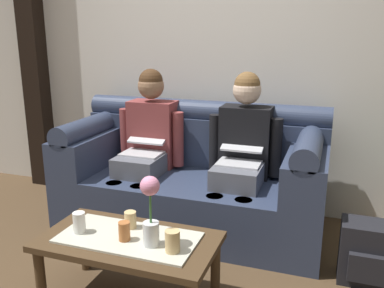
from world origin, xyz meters
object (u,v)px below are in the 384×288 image
at_px(flower_vase, 150,209).
at_px(cup_far_left, 125,231).
at_px(person_left, 147,140).
at_px(backpack_right, 370,254).
at_px(person_right, 242,149).
at_px(coffee_table, 129,247).
at_px(cup_near_left, 172,241).
at_px(couch, 193,179).
at_px(cup_far_center, 79,223).
at_px(cup_near_right, 130,220).

xyz_separation_m(flower_vase, cup_far_left, (-0.15, 0.00, -0.15)).
xyz_separation_m(person_left, backpack_right, (1.68, -0.43, -0.47)).
bearing_deg(cup_far_left, person_left, 109.23).
bearing_deg(person_right, cup_far_left, -108.86).
bearing_deg(coffee_table, cup_near_left, -13.21).
bearing_deg(couch, backpack_right, -18.40).
bearing_deg(flower_vase, cup_far_center, -179.81).
relative_size(person_left, backpack_right, 3.16).
height_order(coffee_table, flower_vase, flower_vase).
bearing_deg(couch, person_right, -0.38).
bearing_deg(person_right, cup_near_left, -94.97).
distance_m(person_left, person_right, 0.78).
distance_m(person_right, cup_near_left, 1.17).
relative_size(flower_vase, cup_near_right, 3.91).
bearing_deg(coffee_table, cup_far_left, -84.57).
relative_size(coffee_table, cup_far_center, 8.27).
bearing_deg(coffee_table, flower_vase, -15.13).
bearing_deg(cup_near_left, cup_near_right, 152.74).
xyz_separation_m(flower_vase, cup_near_right, (-0.20, 0.14, -0.15)).
xyz_separation_m(person_right, cup_far_center, (-0.67, -1.13, -0.19)).
distance_m(person_left, coffee_table, 1.19).
bearing_deg(coffee_table, cup_far_center, -171.02).
bearing_deg(backpack_right, flower_vase, -148.14).
bearing_deg(cup_near_left, backpack_right, 36.04).
bearing_deg(cup_near_right, person_left, 109.63).
distance_m(person_right, cup_far_center, 1.32).
xyz_separation_m(person_right, backpack_right, (0.90, -0.43, -0.47)).
bearing_deg(cup_near_left, person_right, 85.03).
relative_size(couch, person_left, 1.65).
bearing_deg(person_right, couch, 179.62).
bearing_deg(cup_far_center, backpack_right, 24.15).
relative_size(couch, cup_near_left, 17.46).
xyz_separation_m(person_left, coffee_table, (0.39, -1.08, -0.31)).
relative_size(person_right, cup_far_left, 11.66).
distance_m(person_right, flower_vase, 1.15).
relative_size(cup_near_left, cup_far_center, 0.98).
bearing_deg(cup_near_left, cup_far_center, 177.64).
distance_m(couch, cup_far_center, 1.17).
relative_size(coffee_table, flower_vase, 2.56).
bearing_deg(cup_far_center, cup_near_right, 30.86).
bearing_deg(person_left, flower_vase, -64.09).
xyz_separation_m(couch, cup_near_left, (0.29, -1.15, 0.09)).
xyz_separation_m(person_right, coffee_table, (-0.39, -1.08, -0.31)).
xyz_separation_m(coffee_table, cup_far_center, (-0.28, -0.04, 0.12)).
bearing_deg(cup_near_left, couch, 104.04).
xyz_separation_m(person_left, person_right, (0.78, -0.00, 0.00)).
height_order(couch, cup_near_left, couch).
relative_size(person_right, backpack_right, 3.16).
bearing_deg(flower_vase, coffee_table, 164.87).
height_order(person_right, backpack_right, person_right).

